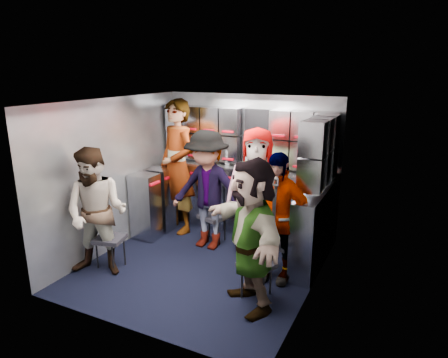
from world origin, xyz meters
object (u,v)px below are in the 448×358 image
at_px(jump_seat_mid_right, 280,244).
at_px(attendant_arc_d, 276,218).
at_px(jump_seat_center, 260,221).
at_px(attendant_arc_e, 251,235).
at_px(attendant_standing, 177,167).
at_px(attendant_arc_b, 207,190).
at_px(jump_seat_near_right, 257,267).
at_px(attendant_arc_c, 256,192).
at_px(jump_seat_mid_left, 213,218).
at_px(attendant_arc_a, 97,213).
at_px(jump_seat_near_left, 110,240).

bearing_deg(jump_seat_mid_right, attendant_arc_d, -90.00).
height_order(jump_seat_center, attendant_arc_e, attendant_arc_e).
height_order(attendant_standing, attendant_arc_b, attendant_standing).
xyz_separation_m(jump_seat_near_right, attendant_arc_c, (-0.43, 1.05, 0.51)).
bearing_deg(attendant_arc_d, jump_seat_mid_right, 89.69).
distance_m(jump_seat_near_right, attendant_arc_c, 1.24).
relative_size(jump_seat_mid_left, jump_seat_mid_right, 1.02).
bearing_deg(attendant_standing, attendant_arc_c, 17.01).
distance_m(attendant_arc_c, attendant_arc_e, 1.30).
bearing_deg(jump_seat_near_right, attendant_arc_e, -90.00).
xyz_separation_m(attendant_standing, attendant_arc_d, (1.85, -0.79, -0.24)).
height_order(jump_seat_near_right, attendant_standing, attendant_standing).
xyz_separation_m(jump_seat_mid_right, attendant_standing, (-1.85, 0.61, 0.65)).
bearing_deg(attendant_arc_b, jump_seat_mid_left, 92.68).
xyz_separation_m(attendant_arc_a, attendant_arc_b, (0.83, 1.26, 0.04)).
bearing_deg(jump_seat_mid_left, attendant_arc_c, -4.03).
xyz_separation_m(jump_seat_mid_left, jump_seat_near_right, (1.11, -1.09, -0.01)).
xyz_separation_m(attendant_arc_c, attendant_arc_e, (0.43, -1.23, -0.05)).
bearing_deg(jump_seat_mid_right, attendant_standing, 161.80).
bearing_deg(jump_seat_center, jump_seat_near_left, -137.15).
bearing_deg(attendant_arc_c, jump_seat_mid_left, 157.85).
relative_size(jump_seat_mid_left, jump_seat_near_right, 1.02).
bearing_deg(jump_seat_near_right, jump_seat_center, 109.38).
relative_size(jump_seat_center, attendant_arc_a, 0.28).
relative_size(jump_seat_center, attendant_arc_c, 0.26).
bearing_deg(jump_seat_near_left, attendant_arc_e, -0.37).
distance_m(jump_seat_center, attendant_arc_e, 1.53).
bearing_deg(jump_seat_near_left, attendant_standing, 84.85).
relative_size(jump_seat_mid_left, attendant_arc_a, 0.28).
distance_m(jump_seat_near_left, attendant_arc_e, 1.99).
distance_m(jump_seat_near_left, jump_seat_mid_right, 2.14).
height_order(jump_seat_mid_right, attendant_arc_a, attendant_arc_a).
xyz_separation_m(jump_seat_mid_left, attendant_arc_c, (0.68, -0.05, 0.50)).
distance_m(jump_seat_near_left, attendant_arc_c, 2.00).
bearing_deg(jump_seat_near_right, attendant_arc_d, 84.19).
bearing_deg(jump_seat_mid_left, jump_seat_center, 11.09).
height_order(jump_seat_near_left, jump_seat_near_right, jump_seat_near_left).
relative_size(jump_seat_near_right, attendant_arc_b, 0.26).
bearing_deg(jump_seat_mid_left, attendant_arc_e, -49.00).
height_order(attendant_standing, attendant_arc_e, attendant_standing).
height_order(jump_seat_mid_left, jump_seat_center, jump_seat_center).
xyz_separation_m(jump_seat_near_left, attendant_arc_a, (0.00, -0.18, 0.43)).
xyz_separation_m(jump_seat_mid_left, attendant_standing, (-0.70, 0.17, 0.65)).
relative_size(jump_seat_mid_right, attendant_arc_a, 0.28).
bearing_deg(attendant_arc_a, attendant_arc_d, 5.18).
xyz_separation_m(jump_seat_near_left, attendant_arc_b, (0.83, 1.08, 0.47)).
height_order(jump_seat_mid_right, attendant_arc_d, attendant_arc_d).
xyz_separation_m(jump_seat_mid_left, attendant_arc_a, (-0.83, -1.44, 0.42)).
relative_size(jump_seat_mid_left, attendant_arc_e, 0.27).
xyz_separation_m(jump_seat_near_left, jump_seat_near_right, (1.93, 0.17, -0.00)).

